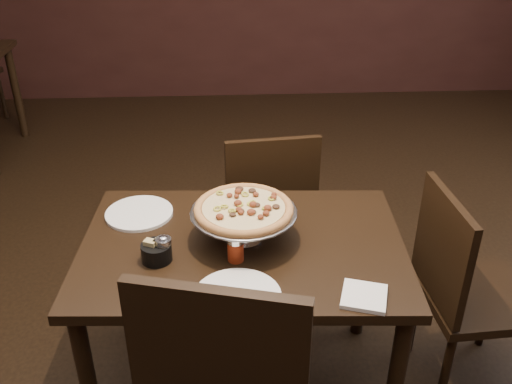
{
  "coord_description": "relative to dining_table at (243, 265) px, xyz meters",
  "views": [
    {
      "loc": [
        -0.03,
        -1.68,
        1.85
      ],
      "look_at": [
        0.07,
        0.03,
        0.89
      ],
      "focal_mm": 40.0,
      "sensor_mm": 36.0,
      "label": 1
    }
  ],
  "objects": [
    {
      "name": "room",
      "position": [
        0.05,
        0.04,
        0.78
      ],
      "size": [
        6.04,
        7.04,
        2.84
      ],
      "color": "black",
      "rests_on": "ground"
    },
    {
      "name": "dining_table",
      "position": [
        0.0,
        0.0,
        0.0
      ],
      "size": [
        1.18,
        0.82,
        0.71
      ],
      "rotation": [
        0.0,
        0.0,
        -0.05
      ],
      "color": "black",
      "rests_on": "ground"
    },
    {
      "name": "pizza_stand",
      "position": [
        0.01,
        0.02,
        0.22
      ],
      "size": [
        0.37,
        0.37,
        0.15
      ],
      "color": "silver",
      "rests_on": "dining_table"
    },
    {
      "name": "parmesan_shaker",
      "position": [
        -0.27,
        -0.08,
        0.14
      ],
      "size": [
        0.05,
        0.05,
        0.09
      ],
      "color": "beige",
      "rests_on": "dining_table"
    },
    {
      "name": "pepper_flake_shaker",
      "position": [
        -0.03,
        -0.1,
        0.14
      ],
      "size": [
        0.06,
        0.06,
        0.1
      ],
      "color": "maroon",
      "rests_on": "dining_table"
    },
    {
      "name": "packet_caddy",
      "position": [
        -0.29,
        -0.08,
        0.13
      ],
      "size": [
        0.1,
        0.1,
        0.08
      ],
      "rotation": [
        0.0,
        0.0,
        -0.41
      ],
      "color": "black",
      "rests_on": "dining_table"
    },
    {
      "name": "napkin_stack",
      "position": [
        0.36,
        -0.32,
        0.1
      ],
      "size": [
        0.17,
        0.17,
        0.01
      ],
      "primitive_type": "cube",
      "rotation": [
        0.0,
        0.0,
        -0.3
      ],
      "color": "white",
      "rests_on": "dining_table"
    },
    {
      "name": "plate_left",
      "position": [
        -0.39,
        0.21,
        0.1
      ],
      "size": [
        0.26,
        0.26,
        0.01
      ],
      "primitive_type": "cylinder",
      "color": "white",
      "rests_on": "dining_table"
    },
    {
      "name": "plate_near",
      "position": [
        -0.03,
        -0.3,
        0.1
      ],
      "size": [
        0.27,
        0.27,
        0.01
      ],
      "primitive_type": "cylinder",
      "color": "white",
      "rests_on": "dining_table"
    },
    {
      "name": "serving_spatula",
      "position": [
        0.05,
        -0.07,
        0.22
      ],
      "size": [
        0.12,
        0.12,
        0.02
      ],
      "rotation": [
        0.0,
        0.0,
        -0.23
      ],
      "color": "silver",
      "rests_on": "pizza_stand"
    },
    {
      "name": "chair_far",
      "position": [
        0.14,
        0.62,
        -0.14
      ],
      "size": [
        0.45,
        0.45,
        0.88
      ],
      "rotation": [
        0.0,
        0.0,
        3.25
      ],
      "color": "black",
      "rests_on": "ground"
    },
    {
      "name": "chair_side",
      "position": [
        0.84,
        0.01,
        -0.14
      ],
      "size": [
        0.43,
        0.43,
        0.87
      ],
      "rotation": [
        0.0,
        0.0,
        1.63
      ],
      "color": "black",
      "rests_on": "ground"
    }
  ]
}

